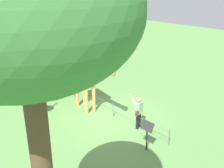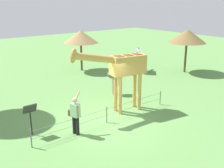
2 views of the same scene
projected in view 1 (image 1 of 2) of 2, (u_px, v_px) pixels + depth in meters
name	position (u px, v px, depth m)	size (l,w,h in m)	color
ground_plane	(111.00, 117.00, 13.45)	(60.00, 60.00, 0.00)	#60934C
giraffe	(87.00, 72.00, 13.32)	(3.79, 1.09, 3.34)	gold
visitor	(139.00, 111.00, 12.12)	(0.60, 0.57, 1.74)	black
ostrich	(37.00, 95.00, 13.12)	(0.70, 0.56, 2.25)	#CC9E93
tree_east	(25.00, 19.00, 3.37)	(3.15, 3.15, 7.21)	brown
info_sign	(147.00, 130.00, 10.44)	(0.56, 0.21, 1.32)	black
wire_fence	(113.00, 109.00, 13.38)	(7.05, 0.05, 0.75)	slate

